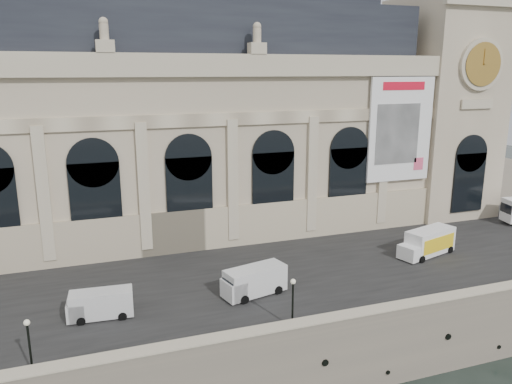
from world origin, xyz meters
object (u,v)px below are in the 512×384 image
van_c (252,282)px  box_truck (428,243)px  lamp_right (293,304)px  van_b (97,305)px  lamp_left (30,347)px

van_c → box_truck: (21.96, 3.22, 0.13)m
van_c → lamp_right: lamp_right is taller
van_b → lamp_left: 8.26m
van_b → van_c: 13.58m
van_b → lamp_right: lamp_right is taller
box_truck → lamp_right: bearing=-154.6°
van_b → van_c: size_ratio=0.86×
van_b → lamp_left: lamp_left is taller
box_truck → lamp_left: lamp_left is taller
box_truck → van_c: bearing=-171.7°
van_c → lamp_right: size_ratio=1.50×
van_b → box_truck: 35.67m
van_c → lamp_right: (1.18, -6.67, 0.74)m
van_b → van_c: bearing=-1.0°
van_c → lamp_right: bearing=-79.9°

